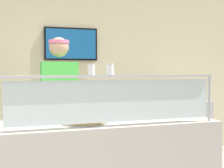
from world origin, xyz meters
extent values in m
cube|color=beige|center=(1.01, 2.46, 1.35)|extent=(6.41, 0.08, 2.70)
cube|color=black|center=(1.09, 2.40, 1.81)|extent=(0.81, 0.04, 0.50)
cube|color=#1966B2|center=(1.09, 2.38, 1.81)|extent=(0.76, 0.01, 0.45)
cylinder|color=#B2B5BC|center=(1.91, 0.06, 1.16)|extent=(0.02, 0.02, 0.43)
cube|color=silver|center=(1.01, 0.06, 1.16)|extent=(1.75, 0.01, 0.35)
cube|color=#B2B5BC|center=(1.01, 0.06, 1.37)|extent=(1.81, 0.06, 0.02)
cylinder|color=#9EA0A8|center=(0.80, 0.32, 0.96)|extent=(0.43, 0.43, 0.01)
cylinder|color=tan|center=(0.80, 0.32, 0.97)|extent=(0.40, 0.40, 0.02)
cylinder|color=gold|center=(0.80, 0.32, 0.98)|extent=(0.35, 0.35, 0.01)
cube|color=#ADAFB7|center=(0.81, 0.30, 0.99)|extent=(0.13, 0.29, 0.01)
cylinder|color=white|center=(0.80, 0.06, 1.41)|extent=(0.06, 0.06, 0.07)
cylinder|color=white|center=(0.80, 0.06, 1.40)|extent=(0.05, 0.05, 0.05)
cylinder|color=silver|center=(0.80, 0.06, 1.46)|extent=(0.05, 0.05, 0.02)
cylinder|color=white|center=(0.96, 0.06, 1.41)|extent=(0.06, 0.06, 0.08)
cylinder|color=red|center=(0.96, 0.06, 1.40)|extent=(0.06, 0.06, 0.05)
cylinder|color=silver|center=(0.96, 0.06, 1.46)|extent=(0.06, 0.06, 0.02)
cylinder|color=#23232D|center=(0.57, 0.97, 0.47)|extent=(0.13, 0.13, 0.95)
cylinder|color=#23232D|center=(0.79, 0.97, 0.47)|extent=(0.13, 0.13, 0.95)
cube|color=#4CD14C|center=(0.68, 0.97, 1.23)|extent=(0.38, 0.21, 0.55)
sphere|color=tan|center=(0.68, 0.97, 1.66)|extent=(0.21, 0.21, 0.21)
cylinder|color=pink|center=(0.68, 0.97, 1.71)|extent=(0.21, 0.21, 0.04)
cylinder|color=tan|center=(0.86, 0.75, 1.13)|extent=(0.08, 0.34, 0.08)
cube|color=#B7BABF|center=(2.81, 1.97, 0.46)|extent=(0.70, 0.55, 0.92)
cube|color=silver|center=(2.82, 1.97, 0.95)|extent=(0.46, 0.46, 0.04)
cube|color=silver|center=(2.81, 1.97, 0.99)|extent=(0.45, 0.45, 0.05)
cube|color=silver|center=(2.80, 1.97, 1.04)|extent=(0.47, 0.47, 0.04)
cube|color=silver|center=(2.81, 1.97, 1.08)|extent=(0.46, 0.46, 0.04)
cube|color=silver|center=(2.81, 1.97, 1.13)|extent=(0.47, 0.47, 0.04)
camera|label=1|loc=(0.18, -2.36, 1.42)|focal=50.21mm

